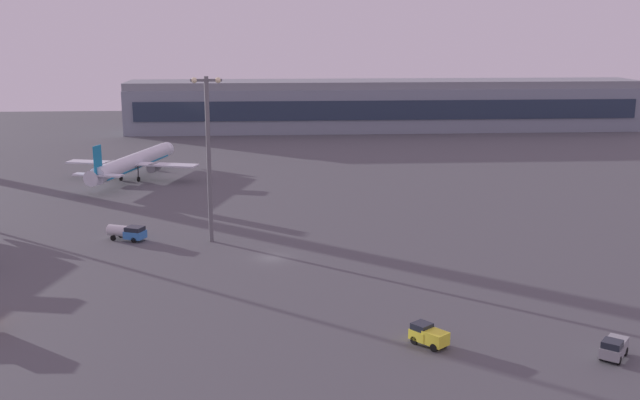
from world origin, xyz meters
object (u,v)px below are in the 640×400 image
object	(u,v)px
baggage_tractor	(614,348)
airplane_mid_apron	(133,163)
maintenance_van	(428,335)
fuel_truck	(127,232)
apron_light_west	(208,149)

from	to	relation	value
baggage_tractor	airplane_mid_apron	bearing A→B (deg)	-17.39
maintenance_van	baggage_tractor	bearing A→B (deg)	-53.03
airplane_mid_apron	baggage_tractor	world-z (taller)	airplane_mid_apron
maintenance_van	fuel_truck	world-z (taller)	fuel_truck
baggage_tractor	fuel_truck	xyz separation A→B (m)	(-57.90, 48.37, 0.19)
baggage_tractor	apron_light_west	xyz separation A→B (m)	(-44.45, 46.74, 13.70)
airplane_mid_apron	fuel_truck	distance (m)	51.00
fuel_truck	apron_light_west	distance (m)	19.14
fuel_truck	maintenance_van	bearing A→B (deg)	64.75
maintenance_van	airplane_mid_apron	bearing A→B (deg)	77.49
baggage_tractor	maintenance_van	xyz separation A→B (m)	(-18.35, 4.53, 0.00)
baggage_tractor	fuel_truck	bearing A→B (deg)	-0.87
maintenance_van	fuel_truck	size ratio (longest dim) A/B	0.67
fuel_truck	airplane_mid_apron	bearing A→B (deg)	-148.61
baggage_tractor	maintenance_van	world-z (taller)	same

